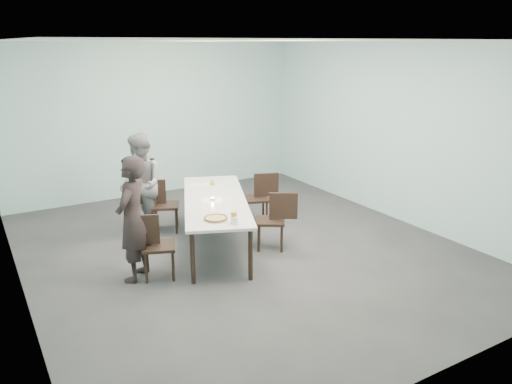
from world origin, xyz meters
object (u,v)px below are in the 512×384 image
diner_far (141,185)px  pizza (216,218)px  chair_near_left (152,241)px  chair_far_left (160,202)px  water_tumbler (235,221)px  tealight (213,199)px  side_plate (225,212)px  amber_tumbler (213,183)px  diner_near (133,219)px  chair_far_right (260,195)px  beer_glass (234,218)px  chair_near_right (276,216)px  table (215,202)px

diner_far → pizza: bearing=10.6°
chair_near_left → chair_far_left: same height
water_tumbler → tealight: water_tumbler is taller
side_plate → water_tumbler: bearing=-101.5°
amber_tumbler → diner_near: bearing=-145.8°
tealight → amber_tumbler: bearing=64.1°
chair_far_right → side_plate: bearing=63.8°
chair_far_left → beer_glass: beer_glass is taller
chair_far_right → side_plate: 1.74m
chair_near_right → side_plate: 0.94m
chair_far_left → amber_tumbler: (0.79, -0.33, 0.29)m
table → pizza: pizza is taller
beer_glass → diner_near: bearing=151.5°
table → beer_glass: bearing=-103.4°
tealight → chair_near_right: bearing=-31.2°
chair_far_right → amber_tumbler: size_ratio=10.88×
chair_near_left → chair_near_right: same height
beer_glass → water_tumbler: (-0.01, -0.04, -0.03)m
chair_near_left → amber_tumbler: size_ratio=10.88×
chair_near_left → chair_near_right: size_ratio=1.00×
chair_far_right → diner_near: size_ratio=0.53×
beer_glass → amber_tumbler: bearing=72.7°
pizza → diner_near: bearing=158.5°
chair_far_right → pizza: size_ratio=2.56×
chair_near_left → beer_glass: size_ratio=5.80×
side_plate → table: bearing=75.3°
amber_tumbler → pizza: bearing=-114.4°
table → pizza: size_ratio=8.08×
table → chair_far_left: chair_far_left is taller
diner_far → beer_glass: diner_far is taller
pizza → water_tumbler: 0.30m
beer_glass → tealight: size_ratio=2.68×
chair_near_right → water_tumbler: (-1.00, -0.57, 0.29)m
side_plate → amber_tumbler: bearing=70.8°
chair_near_left → chair_far_right: same height
chair_far_left → chair_far_right: same height
chair_far_left → chair_near_right: size_ratio=1.00×
side_plate → tealight: 0.59m
chair_near_left → diner_far: 1.71m
diner_far → amber_tumbler: (1.07, -0.39, -0.02)m
chair_far_left → chair_near_right: (1.23, -1.56, 0.00)m
diner_far → water_tumbler: (0.51, -2.20, -0.02)m
chair_far_left → table: bearing=-40.7°
water_tumbler → diner_near: bearing=149.7°
chair_far_right → tealight: chair_far_right is taller
chair_near_right → beer_glass: 1.16m
table → chair_far_right: bearing=25.9°
chair_far_left → side_plate: size_ratio=4.83×
chair_far_right → tealight: bearing=47.8°
chair_near_right → tealight: bearing=1.7°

